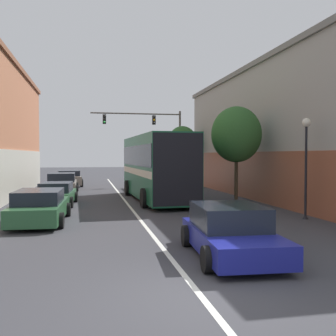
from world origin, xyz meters
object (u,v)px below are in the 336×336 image
at_px(parked_car_left_distant, 57,194).
at_px(parked_car_left_far, 69,178).
at_px(bus, 156,165).
at_px(street_tree_near, 236,135).
at_px(parked_car_left_near, 40,207).
at_px(traffic_signal_gantry, 154,131).
at_px(street_tree_far, 182,143).
at_px(hatchback_foreground, 231,232).
at_px(parked_car_left_mid, 62,184).
at_px(street_lamp, 306,154).

bearing_deg(parked_car_left_distant, parked_car_left_far, 3.97).
xyz_separation_m(bus, street_tree_near, (3.89, -2.87, 1.66)).
xyz_separation_m(parked_car_left_near, street_tree_near, (9.67, 3.83, 3.14)).
xyz_separation_m(bus, parked_car_left_distant, (-5.56, -1.24, -1.52)).
xyz_separation_m(parked_car_left_far, traffic_signal_gantry, (7.33, -0.94, 4.07)).
bearing_deg(street_tree_far, street_tree_near, -90.04).
relative_size(parked_car_left_far, traffic_signal_gantry, 0.60).
height_order(parked_car_left_distant, street_tree_near, street_tree_near).
height_order(hatchback_foreground, street_tree_near, street_tree_near).
xyz_separation_m(parked_car_left_near, parked_car_left_mid, (0.07, 12.12, 0.05)).
height_order(parked_car_left_near, parked_car_left_far, parked_car_left_far).
relative_size(parked_car_left_distant, street_tree_near, 0.76).
relative_size(traffic_signal_gantry, street_lamp, 1.86).
relative_size(parked_car_left_distant, street_tree_far, 0.78).
bearing_deg(parked_car_left_far, traffic_signal_gantry, -103.08).
xyz_separation_m(traffic_signal_gantry, street_tree_near, (2.14, -13.90, -0.96)).
bearing_deg(street_tree_near, street_lamp, -77.97).
bearing_deg(parked_car_left_distant, traffic_signal_gantry, -26.91).
distance_m(parked_car_left_near, street_lamp, 11.03).
xyz_separation_m(bus, street_tree_far, (3.90, 9.49, 1.61)).
bearing_deg(parked_car_left_far, street_lamp, -157.84).
relative_size(hatchback_foreground, parked_car_left_distant, 1.08).
relative_size(bus, street_tree_far, 2.02).
bearing_deg(parked_car_left_mid, parked_car_left_distant, -179.26).
distance_m(street_lamp, street_tree_near, 5.30).
distance_m(parked_car_left_mid, parked_car_left_far, 6.55).
height_order(bus, parked_car_left_distant, bus).
bearing_deg(street_tree_far, parked_car_left_far, 165.34).
bearing_deg(parked_car_left_distant, parked_car_left_mid, 5.17).
bearing_deg(parked_car_left_distant, street_tree_near, -95.91).
distance_m(street_tree_near, street_tree_far, 12.36).
height_order(parked_car_left_mid, street_tree_far, street_tree_far).
relative_size(parked_car_left_near, street_tree_far, 0.93).
bearing_deg(parked_car_left_distant, street_lamp, -118.61).
bearing_deg(parked_car_left_far, parked_car_left_distant, 174.32).
xyz_separation_m(parked_car_left_near, parked_car_left_distant, (0.22, 5.46, -0.04)).
bearing_deg(street_tree_near, bus, 143.60).
relative_size(parked_car_left_far, parked_car_left_distant, 1.18).
bearing_deg(street_tree_near, traffic_signal_gantry, 98.77).
distance_m(parked_car_left_far, street_tree_near, 17.88).
bearing_deg(traffic_signal_gantry, hatchback_foreground, -94.65).
bearing_deg(street_lamp, bus, 122.03).
height_order(parked_car_left_near, parked_car_left_mid, parked_car_left_mid).
distance_m(bus, parked_car_left_far, 13.29).
relative_size(parked_car_left_near, parked_car_left_far, 1.01).
bearing_deg(hatchback_foreground, parked_car_left_near, 45.03).
height_order(parked_car_left_far, traffic_signal_gantry, traffic_signal_gantry).
relative_size(bus, hatchback_foreground, 2.39).
height_order(parked_car_left_mid, parked_car_left_far, parked_car_left_mid).
relative_size(bus, street_lamp, 2.46).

